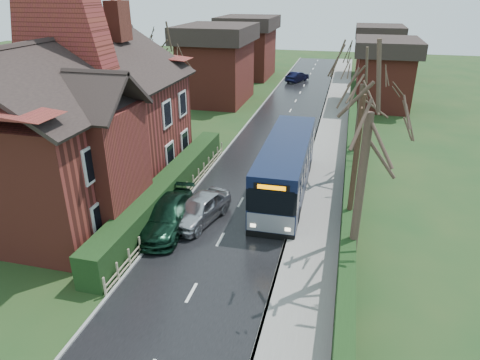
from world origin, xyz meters
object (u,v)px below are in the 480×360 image
(brick_house, at_px, (77,122))
(telegraph_pole, at_px, (354,174))
(car_green, at_px, (166,215))
(bus_stop_sign, at_px, (294,196))
(car_silver, at_px, (200,209))
(bus, at_px, (286,168))

(brick_house, distance_m, telegraph_pole, 14.64)
(car_green, distance_m, bus_stop_sign, 6.34)
(brick_house, height_order, telegraph_pole, brick_house)
(car_green, height_order, bus_stop_sign, bus_stop_sign)
(bus_stop_sign, xyz_separation_m, telegraph_pole, (2.60, -0.37, 1.56))
(car_silver, height_order, bus_stop_sign, bus_stop_sign)
(bus, relative_size, telegraph_pole, 1.49)
(brick_house, height_order, car_silver, brick_house)
(bus, bearing_deg, car_silver, -131.73)
(bus, xyz_separation_m, telegraph_pole, (3.60, -4.62, 1.99))
(bus, distance_m, bus_stop_sign, 4.39)
(telegraph_pole, bearing_deg, car_green, -173.27)
(bus_stop_sign, bearing_deg, car_green, -162.94)
(bus, bearing_deg, bus_stop_sign, -77.61)
(brick_house, xyz_separation_m, telegraph_pole, (14.53, -1.60, -0.81))
(brick_house, bearing_deg, car_green, -22.27)
(bus, distance_m, car_silver, 5.75)
(brick_house, xyz_separation_m, car_silver, (7.22, -1.28, -3.66))
(bus, distance_m, telegraph_pole, 6.18)
(car_silver, height_order, car_green, car_green)
(bus, distance_m, car_green, 7.48)
(brick_house, relative_size, telegraph_pole, 2.07)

